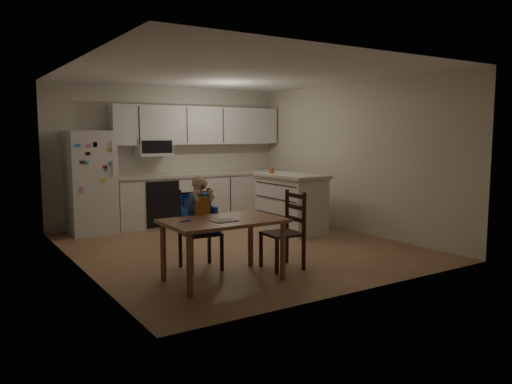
{
  "coord_description": "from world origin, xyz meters",
  "views": [
    {
      "loc": [
        -3.67,
        -6.2,
        1.65
      ],
      "look_at": [
        -0.19,
        -0.78,
        0.9
      ],
      "focal_mm": 35.0,
      "sensor_mm": 36.0,
      "label": 1
    }
  ],
  "objects_px": {
    "refrigerator": "(90,182)",
    "chair_booster": "(199,213)",
    "chair_side": "(289,225)",
    "red_cup": "(271,170)",
    "kitchen_island": "(291,202)",
    "dining_table": "(223,228)"
  },
  "relations": [
    {
      "from": "refrigerator",
      "to": "chair_booster",
      "type": "bearing_deg",
      "value": -79.47
    },
    {
      "from": "chair_side",
      "to": "chair_booster",
      "type": "bearing_deg",
      "value": -117.81
    },
    {
      "from": "refrigerator",
      "to": "chair_side",
      "type": "distance_m",
      "value": 3.8
    },
    {
      "from": "red_cup",
      "to": "chair_side",
      "type": "bearing_deg",
      "value": -119.48
    },
    {
      "from": "kitchen_island",
      "to": "red_cup",
      "type": "distance_m",
      "value": 0.64
    },
    {
      "from": "red_cup",
      "to": "chair_booster",
      "type": "bearing_deg",
      "value": -143.99
    },
    {
      "from": "chair_booster",
      "to": "chair_side",
      "type": "height_order",
      "value": "chair_booster"
    },
    {
      "from": "dining_table",
      "to": "kitchen_island",
      "type": "bearing_deg",
      "value": 38.84
    },
    {
      "from": "refrigerator",
      "to": "chair_booster",
      "type": "distance_m",
      "value": 2.97
    },
    {
      "from": "red_cup",
      "to": "chair_side",
      "type": "height_order",
      "value": "red_cup"
    },
    {
      "from": "red_cup",
      "to": "chair_side",
      "type": "relative_size",
      "value": 0.11
    },
    {
      "from": "chair_booster",
      "to": "dining_table",
      "type": "bearing_deg",
      "value": -85.9
    },
    {
      "from": "refrigerator",
      "to": "dining_table",
      "type": "xyz_separation_m",
      "value": [
        0.54,
        -3.53,
        -0.24
      ]
    },
    {
      "from": "kitchen_island",
      "to": "chair_booster",
      "type": "bearing_deg",
      "value": -151.47
    },
    {
      "from": "kitchen_island",
      "to": "chair_booster",
      "type": "distance_m",
      "value": 2.68
    },
    {
      "from": "refrigerator",
      "to": "red_cup",
      "type": "xyz_separation_m",
      "value": [
        2.69,
        -1.35,
        0.18
      ]
    },
    {
      "from": "kitchen_island",
      "to": "chair_booster",
      "type": "height_order",
      "value": "chair_booster"
    },
    {
      "from": "chair_booster",
      "to": "chair_side",
      "type": "xyz_separation_m",
      "value": [
        0.94,
        -0.57,
        -0.15
      ]
    },
    {
      "from": "red_cup",
      "to": "chair_booster",
      "type": "xyz_separation_m",
      "value": [
        -2.15,
        -1.56,
        -0.34
      ]
    },
    {
      "from": "dining_table",
      "to": "chair_side",
      "type": "xyz_separation_m",
      "value": [
        0.94,
        0.04,
        -0.07
      ]
    },
    {
      "from": "red_cup",
      "to": "dining_table",
      "type": "relative_size",
      "value": 0.08
    },
    {
      "from": "refrigerator",
      "to": "chair_booster",
      "type": "xyz_separation_m",
      "value": [
        0.54,
        -2.91,
        -0.16
      ]
    }
  ]
}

